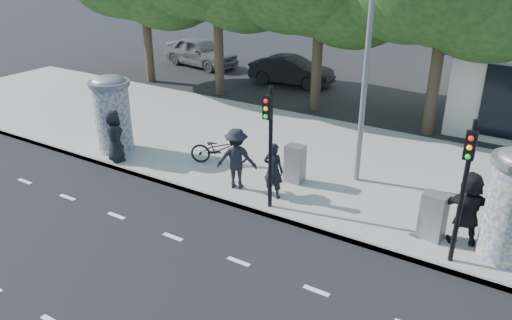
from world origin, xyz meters
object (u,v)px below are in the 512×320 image
Objects in this scene: cabinet_left at (295,164)px; traffic_pole_far at (465,179)px; cabinet_right at (433,216)px; ped_a at (114,136)px; traffic_pole_near at (270,136)px; ped_d at (237,158)px; bicycle at (219,149)px; car_mid at (291,70)px; ad_column_left at (112,112)px; ped_f at (468,209)px; street_lamp at (369,25)px; car_left at (201,52)px; ped_b at (273,170)px.

traffic_pole_far is at bearing -17.89° from cabinet_left.
cabinet_right is (-0.64, 0.77, -1.48)m from traffic_pole_far.
ped_a reaches higher than cabinet_right.
traffic_pole_near is 2.82× the size of cabinet_right.
ped_d is (-6.23, 0.57, -1.17)m from traffic_pole_far.
car_mid is (-2.95, 10.47, 0.07)m from bicycle.
car_mid is at bearing -66.70° from ped_a.
ped_d is at bearing -1.52° from ad_column_left.
cabinet_left is (5.75, 1.73, -0.29)m from ped_a.
traffic_pole_far reaches higher than ad_column_left.
ped_f is 5.09m from cabinet_left.
traffic_pole_far reaches higher than cabinet_right.
car_mid reaches higher than cabinet_right.
ped_d reaches higher than cabinet_right.
traffic_pole_far is 1.95× the size of ped_a.
car_left is (-13.73, 10.10, -3.96)m from street_lamp.
street_lamp reaches higher than cabinet_left.
bicycle is (-4.28, -1.15, -4.15)m from street_lamp.
ped_f is (5.07, 0.37, 0.11)m from ped_b.
ad_column_left is 1.61× the size of ped_b.
cabinet_left is at bearing -95.64° from ped_b.
car_mid is at bearing -67.11° from ped_b.
car_left is at bearing 13.79° from bicycle.
ad_column_left reaches higher than car_left.
car_mid is at bearing -10.50° from bicycle.
cabinet_right is at bearing -152.30° from ped_a.
street_lamp is 4.24× the size of bicycle.
ped_f is (3.46, -1.88, -3.71)m from street_lamp.
traffic_pole_far is 5.47m from cabinet_left.
ped_a is at bearing -143.96° from car_left.
car_left is (-17.19, 11.98, -0.25)m from ped_f.
bicycle is at bearing -130.45° from car_left.
ped_d reaches higher than ped_a.
street_lamp is at bearing -146.60° from car_mid.
ped_b reaches higher than cabinet_left.
ped_a is 0.93× the size of ped_f.
ped_f reaches higher than cabinet_right.
car_left is (-12.33, 12.94, -1.40)m from traffic_pole_near.
traffic_pole_near reaches higher than bicycle.
ped_f is at bearing 86.32° from traffic_pole_far.
cabinet_left is 4.43m from cabinet_right.
ped_d is (4.46, 0.51, 0.04)m from ped_a.
traffic_pole_far is 1.79m from cabinet_right.
cabinet_right is (10.76, 0.07, -0.79)m from ad_column_left.
ad_column_left is 6.59m from cabinet_left.
ped_a is 0.40× the size of car_mid.
ped_f is 0.38× the size of car_left.
car_left is at bearing 142.93° from traffic_pole_far.
traffic_pole_far is 21.51m from car_left.
ped_b is 1.41× the size of cabinet_left.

